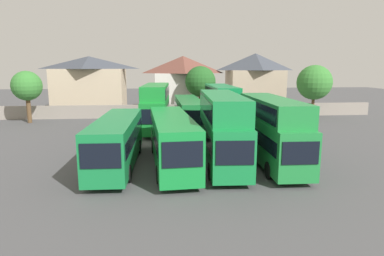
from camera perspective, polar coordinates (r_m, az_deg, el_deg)
ground at (r=41.68m, az=-1.91°, el=0.86°), size 140.00×140.00×0.00m
depot_boundary_wall at (r=46.51m, az=-2.29°, el=2.98°), size 56.00×0.50×1.80m
bus_1 at (r=23.80m, az=-12.80°, el=-1.89°), size 2.82×11.31×3.43m
bus_2 at (r=23.47m, az=-3.50°, el=-1.66°), size 3.29×11.93×3.55m
bus_3 at (r=23.61m, az=5.23°, el=0.43°), size 2.98×10.80×5.06m
bus_4 at (r=24.44m, az=13.57°, el=0.14°), size 2.72×10.72×4.76m
bus_5 at (r=36.52m, az=-6.23°, el=3.96°), size 3.14×10.47×5.07m
bus_6 at (r=36.53m, az=-0.58°, el=2.68°), size 2.71×11.95×3.50m
bus_7 at (r=37.18m, az=5.10°, el=3.97°), size 2.65×10.38×4.92m
house_terrace_left at (r=55.02m, az=-17.19°, el=7.33°), size 11.14×7.61×8.63m
house_terrace_centre at (r=54.38m, az=-1.54°, el=7.83°), size 9.47×7.45×8.73m
house_terrace_right at (r=56.15m, az=10.77°, el=7.96°), size 9.19×6.39×9.17m
tree_left_of_lot at (r=48.87m, az=20.36°, el=7.37°), size 4.77×4.77×7.26m
tree_behind_wall at (r=46.23m, az=-26.62°, el=6.46°), size 3.69×3.69×6.51m
tree_right_of_lot at (r=48.94m, az=1.46°, el=8.00°), size 4.49×4.49×7.11m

